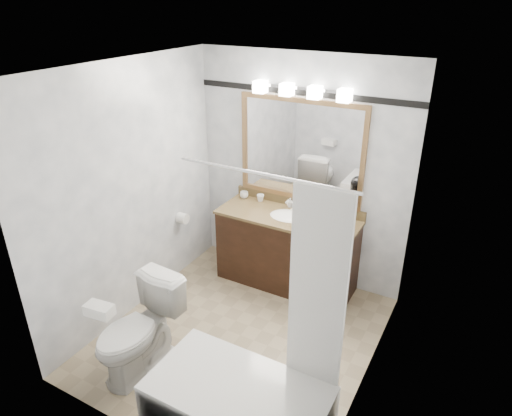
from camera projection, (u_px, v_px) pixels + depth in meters
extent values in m
cube|color=#9B8969|center=(240.00, 336.00, 4.42)|extent=(2.40, 2.60, 0.01)
cube|color=white|center=(235.00, 68.00, 3.34)|extent=(2.40, 2.60, 0.01)
cube|color=white|center=(300.00, 172.00, 4.91)|extent=(2.40, 0.01, 2.50)
cube|color=white|center=(131.00, 303.00, 2.85)|extent=(2.40, 0.01, 2.50)
cube|color=white|center=(131.00, 193.00, 4.40)|extent=(0.01, 2.60, 2.50)
cube|color=white|center=(379.00, 256.00, 3.35)|extent=(0.01, 2.60, 2.50)
cube|color=black|center=(287.00, 251.00, 5.04)|extent=(1.50, 0.55, 0.82)
cube|color=#9A7C48|center=(288.00, 217.00, 4.86)|extent=(1.53, 0.58, 0.03)
cube|color=#9A7C48|center=(298.00, 202.00, 5.04)|extent=(1.53, 0.03, 0.10)
ellipsoid|color=white|center=(288.00, 218.00, 4.87)|extent=(0.44, 0.34, 0.14)
cube|color=#976F44|center=(303.00, 101.00, 4.56)|extent=(1.40, 0.04, 0.05)
cube|color=#976F44|center=(298.00, 196.00, 5.01)|extent=(1.40, 0.04, 0.05)
cube|color=#976F44|center=(245.00, 141.00, 5.08)|extent=(0.05, 0.04, 1.00)
cube|color=#976F44|center=(363.00, 161.00, 4.49)|extent=(0.05, 0.04, 1.00)
cube|color=white|center=(301.00, 151.00, 4.79)|extent=(1.30, 0.01, 1.00)
cube|color=silver|center=(303.00, 88.00, 4.50)|extent=(0.90, 0.05, 0.03)
cube|color=white|center=(260.00, 87.00, 4.66)|extent=(0.12, 0.12, 0.12)
cube|color=white|center=(287.00, 89.00, 4.53)|extent=(0.12, 0.12, 0.12)
cube|color=white|center=(315.00, 92.00, 4.40)|extent=(0.12, 0.12, 0.12)
cube|color=white|center=(345.00, 96.00, 4.27)|extent=(0.12, 0.12, 0.12)
cube|color=black|center=(304.00, 93.00, 4.54)|extent=(2.40, 0.01, 0.06)
cube|color=white|center=(238.00, 409.00, 3.36)|extent=(1.30, 0.72, 0.45)
cylinder|color=silver|center=(264.00, 175.00, 2.92)|extent=(1.30, 0.02, 0.02)
cube|color=white|center=(318.00, 294.00, 3.06)|extent=(0.40, 0.04, 1.55)
cylinder|color=white|center=(183.00, 218.00, 5.14)|extent=(0.11, 0.12, 0.12)
imported|color=white|center=(138.00, 331.00, 3.86)|extent=(0.52, 0.84, 0.82)
cube|color=white|center=(99.00, 310.00, 3.40)|extent=(0.23, 0.14, 0.09)
cylinder|color=black|center=(335.00, 231.00, 4.52)|extent=(0.19, 0.19, 0.02)
cylinder|color=black|center=(338.00, 216.00, 4.51)|extent=(0.16, 0.16, 0.27)
sphere|color=black|center=(339.00, 204.00, 4.46)|extent=(0.16, 0.16, 0.16)
cube|color=black|center=(337.00, 212.00, 4.41)|extent=(0.11, 0.11, 0.05)
cylinder|color=silver|center=(335.00, 229.00, 4.49)|extent=(0.06, 0.06, 0.06)
imported|color=white|center=(244.00, 195.00, 5.26)|extent=(0.12, 0.12, 0.08)
imported|color=white|center=(260.00, 198.00, 5.18)|extent=(0.10, 0.10, 0.08)
imported|color=white|center=(290.00, 203.00, 5.04)|extent=(0.06, 0.06, 0.10)
imported|color=white|center=(307.00, 209.00, 4.89)|extent=(0.07, 0.07, 0.09)
cube|color=beige|center=(294.00, 211.00, 4.93)|extent=(0.09, 0.06, 0.03)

